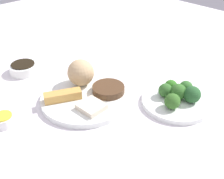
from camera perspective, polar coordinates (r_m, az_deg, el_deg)
name	(u,v)px	position (r m, az deg, el deg)	size (l,w,h in m)	color
tabletop	(82,101)	(0.86, -6.04, -2.32)	(2.20, 2.20, 0.02)	silver
main_plate	(86,98)	(0.84, -5.20, -1.70)	(0.26, 0.26, 0.02)	white
rice_scoop	(81,73)	(0.87, -6.34, 3.41)	(0.08, 0.08, 0.08)	tan
spring_roll	(63,96)	(0.82, -9.91, -1.28)	(0.11, 0.03, 0.03)	gold
crab_rangoon_wonton	(92,107)	(0.77, -4.15, -3.48)	(0.06, 0.07, 0.02)	beige
stir_fry_heap	(108,89)	(0.84, -0.73, 0.07)	(0.10, 0.10, 0.02)	#4E331E
broccoli_plate	(176,102)	(0.84, 12.83, -2.46)	(0.20, 0.20, 0.01)	white
broccoli_floret_0	(172,101)	(0.79, 12.09, -2.34)	(0.04, 0.04, 0.04)	#336423
broccoli_floret_1	(192,94)	(0.83, 15.90, -0.98)	(0.05, 0.05, 0.05)	#26582A
broccoli_floret_2	(178,92)	(0.83, 13.24, -0.41)	(0.05, 0.05, 0.05)	#346A28
broccoli_floret_3	(186,87)	(0.86, 14.71, 0.42)	(0.04, 0.04, 0.04)	#336A2C
broccoli_floret_4	(165,90)	(0.83, 10.76, -0.17)	(0.04, 0.04, 0.04)	#336729
broccoli_floret_6	(171,86)	(0.86, 11.81, 0.71)	(0.04, 0.04, 0.04)	#317321
soy_sauce_bowl	(24,69)	(1.02, -17.44, 4.05)	(0.10, 0.10, 0.03)	white
soy_sauce_bowl_liquid	(23,64)	(1.01, -17.60, 4.92)	(0.08, 0.08, 0.00)	black
sauce_ramekin_hot_mustard	(4,120)	(0.79, -21.02, -5.86)	(0.06, 0.06, 0.03)	white
sauce_ramekin_hot_mustard_liquid	(3,116)	(0.79, -21.23, -5.00)	(0.05, 0.05, 0.00)	yellow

